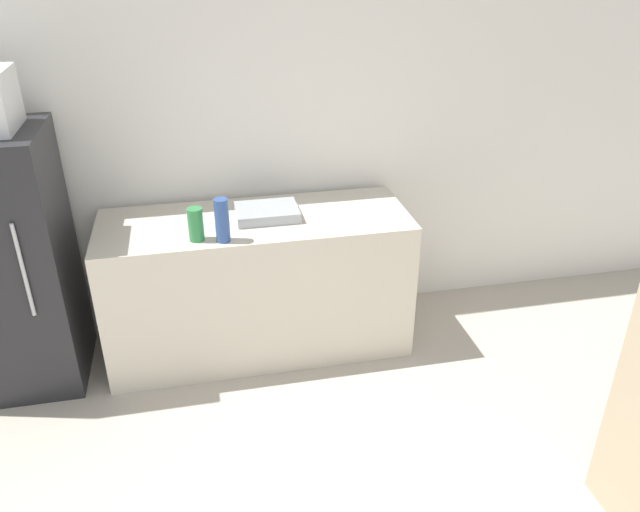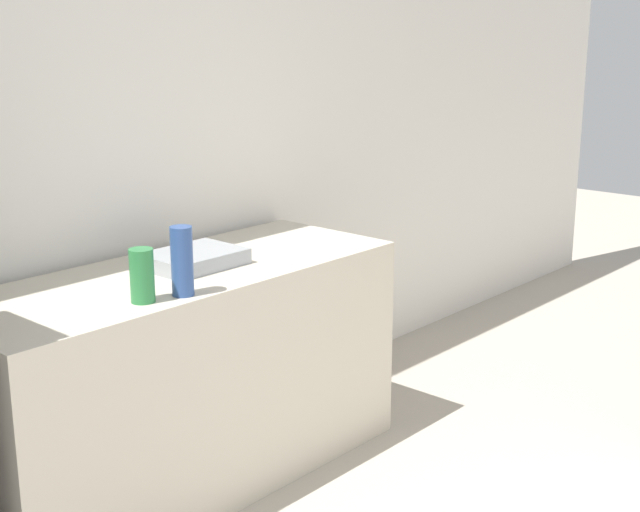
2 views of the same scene
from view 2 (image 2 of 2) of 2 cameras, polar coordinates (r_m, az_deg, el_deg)
wall_back at (r=3.70m, az=-12.00°, el=6.90°), size 8.00×0.06×2.60m
counter at (r=3.56m, az=-8.68°, el=-7.70°), size 1.80×0.67×0.87m
sink_basin at (r=3.46m, az=-8.09°, el=-0.17°), size 0.36×0.27×0.06m
bottle_tall at (r=3.07m, az=-8.82°, el=-0.33°), size 0.08×0.08×0.24m
bottle_short at (r=3.03m, az=-11.32°, el=-1.24°), size 0.08×0.08×0.18m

